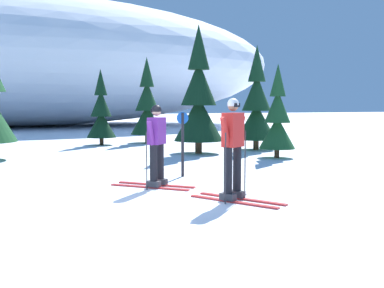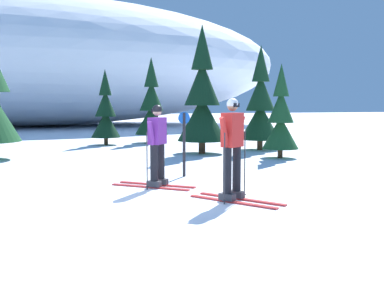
% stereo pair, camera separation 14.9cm
% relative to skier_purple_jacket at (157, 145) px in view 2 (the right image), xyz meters
% --- Properties ---
extents(ground_plane, '(120.00, 120.00, 0.00)m').
position_rel_skier_purple_jacket_xyz_m(ground_plane, '(-0.57, -1.33, -0.87)').
color(ground_plane, white).
extents(skier_purple_jacket, '(1.62, 1.43, 1.69)m').
position_rel_skier_purple_jacket_xyz_m(skier_purple_jacket, '(0.00, 0.00, 0.00)').
color(skier_purple_jacket, red).
rests_on(skier_purple_jacket, ground).
extents(skier_red_jacket, '(1.37, 1.65, 1.82)m').
position_rel_skier_purple_jacket_xyz_m(skier_red_jacket, '(1.00, -1.69, 0.07)').
color(skier_red_jacket, red).
rests_on(skier_red_jacket, ground).
extents(pine_tree_center_left, '(1.19, 1.19, 3.08)m').
position_rel_skier_purple_jacket_xyz_m(pine_tree_center_left, '(-0.02, 9.89, 0.41)').
color(pine_tree_center_left, '#47301E').
rests_on(pine_tree_center_left, ground).
extents(pine_tree_center, '(1.41, 1.41, 3.64)m').
position_rel_skier_purple_jacket_xyz_m(pine_tree_center, '(1.97, 10.31, 0.65)').
color(pine_tree_center, '#47301E').
rests_on(pine_tree_center, ground).
extents(pine_tree_center_right, '(1.67, 1.67, 4.33)m').
position_rel_skier_purple_jacket_xyz_m(pine_tree_center_right, '(2.78, 5.74, 0.94)').
color(pine_tree_center_right, '#47301E').
rests_on(pine_tree_center_right, ground).
extents(pine_tree_right, '(1.13, 1.13, 2.93)m').
position_rel_skier_purple_jacket_xyz_m(pine_tree_right, '(4.74, 3.82, 0.35)').
color(pine_tree_right, '#47301E').
rests_on(pine_tree_right, ground).
extents(pine_tree_far_right, '(1.47, 1.47, 3.80)m').
position_rel_skier_purple_jacket_xyz_m(pine_tree_far_right, '(5.18, 6.29, 0.71)').
color(pine_tree_far_right, '#47301E').
rests_on(pine_tree_far_right, ground).
extents(snow_ridge_background, '(38.44, 19.61, 9.15)m').
position_rel_skier_purple_jacket_xyz_m(snow_ridge_background, '(-4.40, 26.51, 3.70)').
color(snow_ridge_background, white).
rests_on(snow_ridge_background, ground).
extents(trail_marker_post, '(0.28, 0.07, 1.51)m').
position_rel_skier_purple_jacket_xyz_m(trail_marker_post, '(0.89, 1.15, -0.02)').
color(trail_marker_post, black).
rests_on(trail_marker_post, ground).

